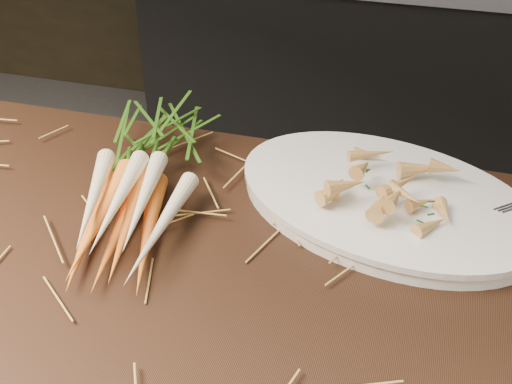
% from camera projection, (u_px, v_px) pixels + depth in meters
% --- Properties ---
extents(back_counter, '(1.82, 0.62, 0.84)m').
position_uv_depth(back_counter, '(367.00, 68.00, 2.72)').
color(back_counter, black).
rests_on(back_counter, ground).
extents(straw_bedding, '(1.40, 0.60, 0.02)m').
position_uv_depth(straw_bedding, '(41.00, 214.00, 1.02)').
color(straw_bedding, '#A68431').
rests_on(straw_bedding, main_counter).
extents(root_veg_bunch, '(0.26, 0.53, 0.10)m').
position_uv_depth(root_veg_bunch, '(139.00, 167.00, 1.07)').
color(root_veg_bunch, '#D35B21').
rests_on(root_veg_bunch, main_counter).
extents(serving_platter, '(0.58, 0.48, 0.03)m').
position_uv_depth(serving_platter, '(384.00, 201.00, 1.04)').
color(serving_platter, white).
rests_on(serving_platter, main_counter).
extents(roasted_veg_heap, '(0.29, 0.25, 0.06)m').
position_uv_depth(roasted_veg_heap, '(387.00, 180.00, 1.02)').
color(roasted_veg_heap, '#AE783B').
rests_on(roasted_veg_heap, serving_platter).
extents(serving_fork, '(0.15, 0.14, 0.00)m').
position_uv_depth(serving_fork, '(489.00, 240.00, 0.93)').
color(serving_fork, silver).
rests_on(serving_fork, serving_platter).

